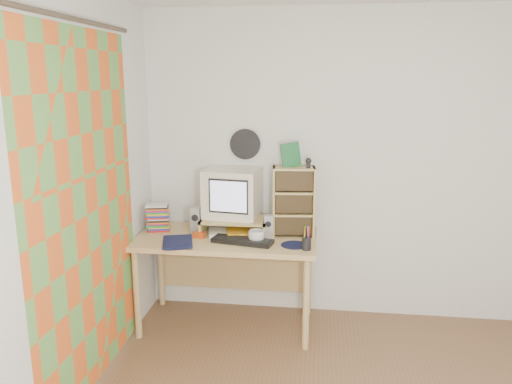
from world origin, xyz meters
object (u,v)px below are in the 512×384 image
(cd_rack, at_px, (293,201))
(diary, at_px, (163,241))
(dvd_stack, at_px, (158,216))
(desk, at_px, (228,250))
(crt_monitor, at_px, (232,193))
(keyboard, at_px, (242,241))
(mug, at_px, (256,237))

(cd_rack, bearing_deg, diary, -165.29)
(dvd_stack, bearing_deg, diary, -80.03)
(desk, relative_size, crt_monitor, 3.46)
(crt_monitor, height_order, dvd_stack, crt_monitor)
(keyboard, bearing_deg, desk, 138.51)
(dvd_stack, relative_size, mug, 1.98)
(keyboard, bearing_deg, mug, 18.40)
(desk, relative_size, diary, 5.26)
(desk, xyz_separation_m, crt_monitor, (0.02, 0.09, 0.45))
(desk, height_order, mug, mug)
(crt_monitor, xyz_separation_m, keyboard, (0.13, -0.28, -0.30))
(keyboard, xyz_separation_m, diary, (-0.58, -0.11, 0.01))
(mug, height_order, diary, mug)
(desk, xyz_separation_m, diary, (-0.43, -0.31, 0.16))
(crt_monitor, bearing_deg, dvd_stack, -166.77)
(crt_monitor, relative_size, cd_rack, 0.75)
(dvd_stack, relative_size, cd_rack, 0.45)
(desk, relative_size, keyboard, 3.07)
(cd_rack, relative_size, mug, 4.39)
(crt_monitor, relative_size, dvd_stack, 1.65)
(desk, bearing_deg, mug, -35.95)
(mug, xyz_separation_m, diary, (-0.69, -0.13, -0.02))
(desk, height_order, diary, diary)
(dvd_stack, xyz_separation_m, mug, (0.83, -0.21, -0.07))
(cd_rack, distance_m, diary, 1.04)
(crt_monitor, distance_m, mug, 0.44)
(keyboard, bearing_deg, cd_rack, 45.54)
(crt_monitor, height_order, mug, crt_monitor)
(keyboard, bearing_deg, crt_monitor, 125.51)
(desk, xyz_separation_m, dvd_stack, (-0.58, 0.03, 0.26))
(crt_monitor, relative_size, keyboard, 0.88)
(desk, xyz_separation_m, cd_rack, (0.51, 0.05, 0.41))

